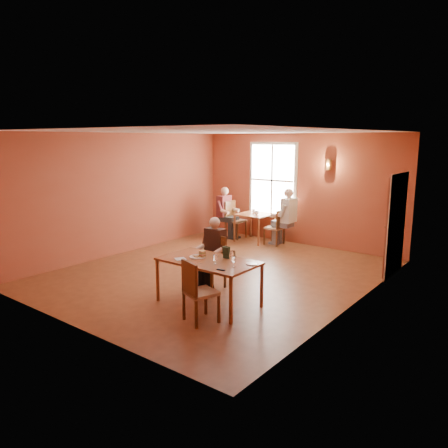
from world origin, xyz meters
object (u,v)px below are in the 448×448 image
Objects in this scene: main_table at (209,282)px; diner_white at (276,218)px; diner_main at (209,256)px; chair_diner_main at (210,263)px; diner_maroon at (235,214)px; second_table at (254,227)px; chair_diner_maroon at (236,220)px; chair_empty at (201,291)px; chair_diner_white at (274,227)px.

diner_white reaches higher than main_table.
chair_diner_main is at bearing -90.00° from diner_main.
diner_maroon reaches higher than diner_main.
main_table reaches higher than second_table.
diner_white reaches higher than chair_diner_maroon.
chair_diner_maroon is at bearing 90.00° from diner_white.
chair_empty is at bearing 30.95° from chair_diner_maroon.
chair_diner_maroon is at bearing 90.00° from chair_diner_white.
second_table is 0.59× the size of diner_white.
chair_empty reaches higher than chair_diner_white.
diner_white is (-0.85, 3.85, 0.10)m from diner_main.
main_table is 5.21m from chair_diner_maroon.
chair_diner_main is at bearing 127.57° from main_table.
chair_diner_white is 0.27m from diner_white.
chair_diner_main is 4.40m from chair_diner_maroon.
chair_diner_main is 0.95× the size of chair_diner_maroon.
diner_main is 1.22× the size of chair_diner_maroon.
chair_diner_maroon is 0.18m from diner_maroon.
chair_empty is (0.88, -1.29, -0.00)m from chair_diner_main.
diner_maroon is at bearing 121.29° from main_table.
main_table is 4.91m from second_table.
chair_diner_maroon is (-1.33, 0.00, -0.22)m from diner_white.
chair_diner_main is 1.04× the size of chair_diner_white.
second_table is (-1.53, 3.82, -0.12)m from chair_diner_main.
main_table is at bearing 128.88° from diner_main.
chair_diner_maroon is at bearing -60.41° from diner_main.
chair_diner_maroon is (-2.18, 3.85, -0.12)m from diner_main.
chair_diner_white is 0.65× the size of diner_white.
diner_main is 0.92× the size of diner_maroon.
main_table is at bearing -163.13° from diner_white.
diner_white reaches higher than chair_empty.
second_table is 0.75m from diner_maroon.
diner_main is 4.15m from second_table.
diner_white is 1.05× the size of diner_maroon.
second_table is 0.77m from diner_white.
chair_diner_main is 3.92m from diner_white.
main_table is at bearing -65.51° from second_table.
chair_diner_maroon is at bearing 90.00° from diner_maroon.
chair_diner_main is at bearing -167.39° from diner_white.
chair_diner_maroon reaches higher than main_table.
diner_white is at bearing 0.00° from second_table.
diner_main reaches higher than main_table.
diner_white is (-1.74, 5.11, 0.25)m from chair_empty.
diner_maroon is at bearing -90.00° from chair_diner_maroon.
chair_empty is 5.41m from chair_diner_white.
diner_white is at bearing -77.48° from diner_main.
chair_diner_white is 1.35m from diner_maroon.
diner_maroon reaches higher than chair_diner_white.
main_table is 4.68m from diner_white.
chair_diner_maroon is at bearing 180.00° from second_table.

